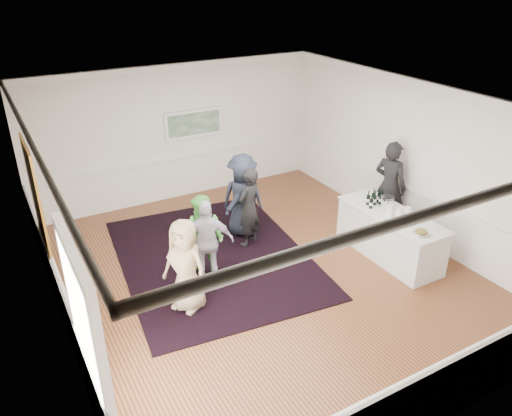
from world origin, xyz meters
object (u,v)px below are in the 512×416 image
guest_tan (185,266)px  guest_dark_a (242,193)px  guest_green (204,238)px  serving_table (390,235)px  nut_bowl (421,233)px  guest_lilac (208,242)px  guest_navy (243,198)px  guest_dark_b (249,208)px  bartender (390,186)px  ice_bucket (387,203)px

guest_tan → guest_dark_a: 2.85m
guest_green → serving_table: bearing=36.1°
guest_dark_a → nut_bowl: (1.83, -3.19, 0.10)m
guest_lilac → guest_navy: guest_navy is taller
guest_lilac → guest_green: bearing=-62.1°
guest_tan → guest_green: guest_tan is taller
guest_dark_a → nut_bowl: bearing=90.5°
guest_lilac → guest_dark_a: size_ratio=0.92×
guest_dark_b → nut_bowl: 3.28m
guest_tan → guest_lilac: (0.65, 0.57, -0.03)m
guest_lilac → guest_dark_b: guest_dark_b is taller
bartender → guest_green: 4.17m
guest_dark_a → guest_navy: guest_dark_a is taller
guest_lilac → nut_bowl: bearing=171.4°
guest_green → ice_bucket: (3.47, -0.85, 0.23)m
guest_navy → guest_lilac: bearing=75.6°
ice_bucket → guest_green: bearing=166.3°
nut_bowl → guest_navy: bearing=122.2°
guest_tan → serving_table: bearing=53.7°
ice_bucket → guest_lilac: bearing=168.0°
nut_bowl → guest_dark_b: bearing=127.9°
guest_tan → guest_navy: size_ratio=0.99×
ice_bucket → serving_table: bearing=-104.7°
guest_dark_b → nut_bowl: bearing=102.9°
nut_bowl → guest_green: bearing=149.5°
bartender → ice_bucket: bearing=115.6°
guest_dark_b → serving_table: bearing=116.1°
guest_dark_a → guest_navy: 0.17m
guest_green → guest_dark_b: size_ratio=0.98×
guest_lilac → ice_bucket: guest_lilac is taller
serving_table → guest_green: bearing=162.4°
guest_lilac → nut_bowl: size_ratio=5.74×
bartender → guest_green: bearing=69.4°
guest_green → bartender: bearing=51.1°
bartender → guest_navy: bartender is taller
guest_green → guest_lilac: guest_green is taller
guest_dark_a → guest_navy: (-0.08, -0.15, -0.03)m
guest_navy → bartender: bearing=-171.3°
guest_dark_b → ice_bucket: guest_dark_b is taller
guest_tan → nut_bowl: size_ratio=5.93×
serving_table → ice_bucket: (0.06, 0.24, 0.57)m
guest_tan → guest_navy: bearing=101.1°
guest_navy → guest_dark_b: bearing=110.6°
guest_green → guest_dark_b: (1.26, 0.66, 0.02)m
guest_tan → guest_dark_b: bearing=94.5°
guest_green → ice_bucket: bearing=40.0°
nut_bowl → serving_table: bearing=80.8°
guest_tan → nut_bowl: (3.91, -1.25, 0.14)m
guest_dark_a → ice_bucket: (2.03, -2.11, 0.17)m
guest_lilac → ice_bucket: bearing=-171.4°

